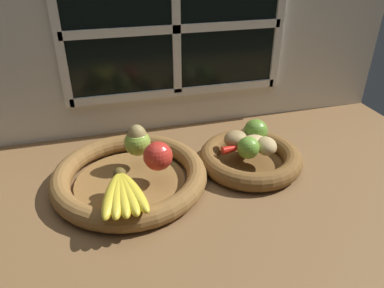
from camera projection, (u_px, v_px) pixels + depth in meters
ground_plane at (202, 177)px, 96.06cm from camera, size 140.00×90.00×3.00cm
back_wall at (175, 38)px, 106.35cm from camera, size 140.00×4.60×55.00cm
fruit_bowl_left at (130, 176)px, 90.21cm from camera, size 38.25×38.25×4.90cm
fruit_bowl_right at (250, 158)px, 97.48cm from camera, size 27.25×27.25×4.90cm
apple_green_back at (137, 143)px, 92.39cm from camera, size 6.74×6.74×6.74cm
apple_red_right at (158, 156)px, 86.50cm from camera, size 7.06×7.06×7.06cm
pear_brown at (137, 140)px, 92.27cm from camera, size 6.34×6.37×8.20cm
banana_bunch_front at (123, 193)px, 77.06cm from camera, size 11.64×17.25×3.36cm
potato_oblong at (236, 139)px, 96.47cm from camera, size 6.64×5.95×4.42cm
potato_large at (251, 142)px, 95.16cm from camera, size 9.56×7.48×4.10cm
potato_small at (266, 146)px, 93.33cm from camera, size 6.42×7.39×4.35cm
potato_back at (251, 134)px, 98.89cm from camera, size 8.60×8.57×4.22cm
lime_near at (248, 148)px, 91.30cm from camera, size 5.65×5.65×5.65cm
lime_far at (256, 131)px, 98.13cm from camera, size 6.50×6.50×6.50cm
chili_pepper at (244, 146)px, 95.62cm from camera, size 13.12×4.07×2.13cm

